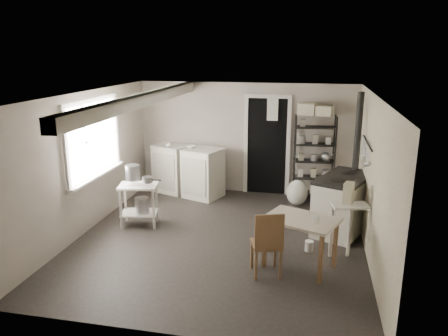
% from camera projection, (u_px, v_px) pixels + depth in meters
% --- Properties ---
extents(floor, '(5.00, 5.00, 0.00)m').
position_uv_depth(floor, '(220.00, 239.00, 7.02)').
color(floor, black).
rests_on(floor, ground).
extents(ceiling, '(5.00, 5.00, 0.00)m').
position_uv_depth(ceiling, '(220.00, 95.00, 6.42)').
color(ceiling, white).
rests_on(ceiling, wall_back).
extents(wall_back, '(4.50, 0.02, 2.30)m').
position_uv_depth(wall_back, '(246.00, 139.00, 9.08)').
color(wall_back, '#A79B8E').
rests_on(wall_back, ground).
extents(wall_front, '(4.50, 0.02, 2.30)m').
position_uv_depth(wall_front, '(167.00, 235.00, 4.36)').
color(wall_front, '#A79B8E').
rests_on(wall_front, ground).
extents(wall_left, '(0.02, 5.00, 2.30)m').
position_uv_depth(wall_left, '(86.00, 162.00, 7.17)').
color(wall_left, '#A79B8E').
rests_on(wall_left, ground).
extents(wall_right, '(0.02, 5.00, 2.30)m').
position_uv_depth(wall_right, '(373.00, 178.00, 6.28)').
color(wall_right, '#A79B8E').
rests_on(wall_right, ground).
extents(window, '(0.12, 1.76, 1.28)m').
position_uv_depth(window, '(92.00, 139.00, 7.26)').
color(window, beige).
rests_on(window, wall_left).
extents(doorway, '(0.96, 0.10, 2.08)m').
position_uv_depth(doorway, '(267.00, 147.00, 9.01)').
color(doorway, beige).
rests_on(doorway, ground).
extents(ceiling_beam, '(0.18, 5.00, 0.18)m').
position_uv_depth(ceiling_beam, '(143.00, 100.00, 6.68)').
color(ceiling_beam, beige).
rests_on(ceiling_beam, ceiling).
extents(wallpaper_panel, '(0.01, 5.00, 2.30)m').
position_uv_depth(wallpaper_panel, '(372.00, 178.00, 6.28)').
color(wallpaper_panel, '#BBB398').
rests_on(wallpaper_panel, wall_right).
extents(utensil_rail, '(0.06, 1.20, 0.44)m').
position_uv_depth(utensil_rail, '(366.00, 143.00, 6.75)').
color(utensil_rail, '#AFAFB2').
rests_on(utensil_rail, wall_right).
extents(prep_table, '(0.72, 0.58, 0.73)m').
position_uv_depth(prep_table, '(139.00, 203.00, 7.47)').
color(prep_table, beige).
rests_on(prep_table, ground).
extents(stockpot, '(0.28, 0.28, 0.26)m').
position_uv_depth(stockpot, '(133.00, 173.00, 7.35)').
color(stockpot, '#AFAFB2').
rests_on(stockpot, prep_table).
extents(saucepan, '(0.19, 0.19, 0.10)m').
position_uv_depth(saucepan, '(147.00, 180.00, 7.26)').
color(saucepan, '#AFAFB2').
rests_on(saucepan, prep_table).
extents(bucket, '(0.26, 0.26, 0.26)m').
position_uv_depth(bucket, '(142.00, 205.00, 7.42)').
color(bucket, '#AFAFB2').
rests_on(bucket, prep_table).
extents(base_cabinets, '(1.67, 1.14, 1.01)m').
position_uv_depth(base_cabinets, '(188.00, 172.00, 9.11)').
color(base_cabinets, silver).
rests_on(base_cabinets, ground).
extents(mixing_bowl, '(0.35, 0.35, 0.06)m').
position_uv_depth(mixing_bowl, '(191.00, 151.00, 8.89)').
color(mixing_bowl, white).
rests_on(mixing_bowl, base_cabinets).
extents(counter_cup, '(0.13, 0.13, 0.09)m').
position_uv_depth(counter_cup, '(168.00, 149.00, 9.00)').
color(counter_cup, white).
rests_on(counter_cup, base_cabinets).
extents(shelf_rack, '(0.83, 0.38, 1.71)m').
position_uv_depth(shelf_rack, '(314.00, 153.00, 8.67)').
color(shelf_rack, black).
rests_on(shelf_rack, ground).
extents(shelf_jar, '(0.12, 0.12, 0.21)m').
position_uv_depth(shelf_jar, '(298.00, 132.00, 8.57)').
color(shelf_jar, white).
rests_on(shelf_jar, shelf_rack).
extents(storage_box_a, '(0.39, 0.36, 0.23)m').
position_uv_depth(storage_box_a, '(308.00, 99.00, 8.48)').
color(storage_box_a, beige).
rests_on(storage_box_a, shelf_rack).
extents(storage_box_b, '(0.36, 0.34, 0.20)m').
position_uv_depth(storage_box_b, '(325.00, 101.00, 8.37)').
color(storage_box_b, beige).
rests_on(storage_box_b, shelf_rack).
extents(stove, '(1.09, 1.37, 0.94)m').
position_uv_depth(stove, '(343.00, 206.00, 7.22)').
color(stove, silver).
rests_on(stove, ground).
extents(stovepipe, '(0.14, 0.14, 1.49)m').
position_uv_depth(stovepipe, '(358.00, 133.00, 7.33)').
color(stovepipe, black).
rests_on(stovepipe, stove).
extents(side_ledge, '(0.58, 0.40, 0.81)m').
position_uv_depth(side_ledge, '(348.00, 229.00, 6.32)').
color(side_ledge, beige).
rests_on(side_ledge, ground).
extents(oats_box, '(0.17, 0.23, 0.30)m').
position_uv_depth(oats_box, '(349.00, 190.00, 6.23)').
color(oats_box, beige).
rests_on(oats_box, side_ledge).
extents(work_table, '(1.13, 0.97, 0.72)m').
position_uv_depth(work_table, '(300.00, 242.00, 6.02)').
color(work_table, beige).
rests_on(work_table, ground).
extents(table_cup, '(0.10, 0.10, 0.09)m').
position_uv_depth(table_cup, '(316.00, 217.00, 5.76)').
color(table_cup, white).
rests_on(table_cup, work_table).
extents(chair, '(0.49, 0.50, 0.92)m').
position_uv_depth(chair, '(266.00, 240.00, 5.81)').
color(chair, brown).
rests_on(chair, ground).
extents(flour_sack, '(0.46, 0.40, 0.50)m').
position_uv_depth(flour_sack, '(297.00, 193.00, 8.50)').
color(flour_sack, silver).
rests_on(flour_sack, ground).
extents(floor_crock, '(0.16, 0.16, 0.16)m').
position_uv_depth(floor_crock, '(309.00, 246.00, 6.58)').
color(floor_crock, white).
rests_on(floor_crock, ground).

